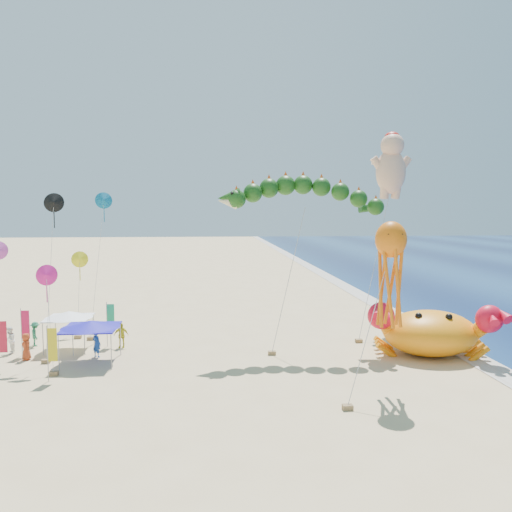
# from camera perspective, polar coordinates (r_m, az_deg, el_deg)

# --- Properties ---
(ground) EXTENTS (320.00, 320.00, 0.00)m
(ground) POSITION_cam_1_polar(r_m,az_deg,el_deg) (33.99, 3.74, -11.26)
(ground) COLOR #D1B784
(ground) RESTS_ON ground
(foam_strip) EXTENTS (320.00, 320.00, 0.00)m
(foam_strip) POSITION_cam_1_polar(r_m,az_deg,el_deg) (37.71, 22.35, -9.97)
(foam_strip) COLOR silver
(foam_strip) RESTS_ON ground
(crab_inflatable) EXTENTS (8.44, 6.51, 3.70)m
(crab_inflatable) POSITION_cam_1_polar(r_m,az_deg,el_deg) (35.48, 19.37, -8.12)
(crab_inflatable) COLOR orange
(crab_inflatable) RESTS_ON ground
(dragon_kite) EXTENTS (11.88, 3.87, 11.71)m
(dragon_kite) POSITION_cam_1_polar(r_m,az_deg,el_deg) (35.11, 5.37, 6.45)
(dragon_kite) COLOR #143F11
(dragon_kite) RESTS_ON ground
(cherub_kite) EXTENTS (5.91, 7.44, 16.21)m
(cherub_kite) POSITION_cam_1_polar(r_m,az_deg,el_deg) (44.03, 15.20, 10.16)
(cherub_kite) COLOR #E7AE8D
(cherub_kite) RESTS_ON ground
(octopus_kite) EXTENTS (4.01, 3.51, 9.06)m
(octopus_kite) POSITION_cam_1_polar(r_m,az_deg,el_deg) (27.27, 15.09, -1.14)
(octopus_kite) COLOR orange
(octopus_kite) RESTS_ON ground
(canopy_blue) EXTENTS (3.67, 3.67, 2.71)m
(canopy_blue) POSITION_cam_1_polar(r_m,az_deg,el_deg) (33.45, -18.38, -7.46)
(canopy_blue) COLOR gray
(canopy_blue) RESTS_ON ground
(canopy_white) EXTENTS (3.22, 3.22, 2.71)m
(canopy_white) POSITION_cam_1_polar(r_m,az_deg,el_deg) (37.03, -20.61, -6.32)
(canopy_white) COLOR gray
(canopy_white) RESTS_ON ground
(feather_flags) EXTENTS (5.89, 7.23, 3.20)m
(feather_flags) POSITION_cam_1_polar(r_m,az_deg,el_deg) (34.46, -22.56, -7.96)
(feather_flags) COLOR gray
(feather_flags) RESTS_ON ground
(beachgoers) EXTENTS (8.18, 4.54, 1.82)m
(beachgoers) POSITION_cam_1_polar(r_m,az_deg,el_deg) (37.33, -22.56, -8.75)
(beachgoers) COLOR white
(beachgoers) RESTS_ON ground
(small_kites) EXTENTS (7.57, 12.50, 11.11)m
(small_kites) POSITION_cam_1_polar(r_m,az_deg,el_deg) (37.47, -21.66, 0.84)
(small_kites) COLOR black
(small_kites) RESTS_ON ground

